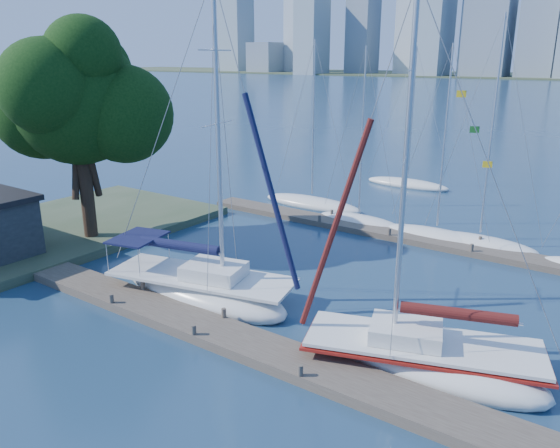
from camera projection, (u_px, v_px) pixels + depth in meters
The scene contains 12 objects.
ground at pixel (210, 334), 22.27m from camera, with size 700.00×700.00×0.00m, color #182F4D.
near_dock at pixel (210, 330), 22.21m from camera, with size 26.00×2.00×0.40m, color #443A32.
far_dock at pixel (410, 237), 33.60m from camera, with size 30.00×1.80×0.36m, color #443A32.
shore at pixel (39, 235), 33.91m from camera, with size 12.00×22.00×0.50m, color #38472D.
tree at pixel (77, 97), 30.46m from camera, with size 9.93×9.05×12.99m.
sailboat_navy at pixel (202, 276), 25.38m from camera, with size 9.97×5.26×14.59m.
sailboat_maroon at pixel (422, 342), 19.63m from camera, with size 9.43×5.68×13.76m.
bg_boat_0 at pixel (312, 203), 41.16m from camera, with size 8.54×4.38×12.34m.
bg_boat_1 at pixel (359, 221), 36.75m from camera, with size 6.36×3.07×11.80m.
bg_boat_2 at pixel (436, 236), 33.70m from camera, with size 7.45×4.03×11.90m.
bg_boat_3 at pixel (479, 243), 32.41m from camera, with size 6.78×2.13×13.40m.
bg_boat_6 at pixel (407, 184), 47.49m from camera, with size 7.45×2.09×11.93m.
Camera 1 is at (13.86, -14.63, 10.88)m, focal length 35.00 mm.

